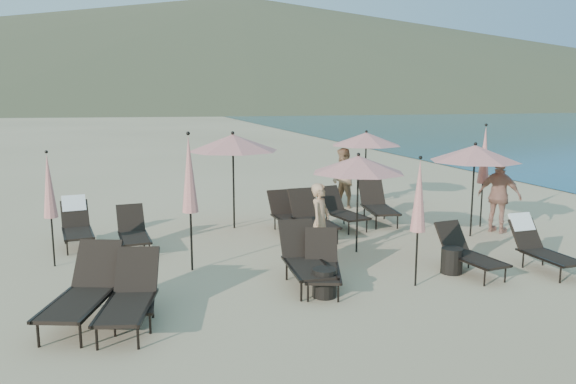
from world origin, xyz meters
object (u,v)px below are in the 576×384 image
object	(u,v)px
lounger_2	(305,258)
umbrella_closed_1	(484,155)
lounger_1	(130,295)
umbrella_closed_0	(419,196)
beachgoer_b	(344,178)
umbrella_open_3	(366,139)
lounger_9	(312,216)
lounger_4	(468,252)
lounger_11	(377,204)
umbrella_closed_3	(189,175)
lounger_3	(322,263)
lounger_5	(540,245)
lounger_0	(135,290)
beachgoer_a	(320,222)
lounger_8	(288,214)
umbrella_closed_2	(49,186)
lounger_6	(76,223)
umbrella_open_2	(233,143)
lounger_12	(84,290)
lounger_10	(341,210)
beachgoer_c	(499,196)
umbrella_open_1	(475,153)
lounger_7	(133,231)
side_table_1	(452,261)
umbrella_open_0	(358,164)

from	to	relation	value
lounger_2	umbrella_closed_1	distance (m)	6.46
lounger_1	umbrella_closed_0	world-z (taller)	umbrella_closed_0
beachgoer_b	umbrella_open_3	bearing A→B (deg)	67.48
lounger_9	lounger_4	bearing A→B (deg)	-62.95
lounger_11	umbrella_closed_3	distance (m)	6.03
lounger_3	lounger_2	bearing A→B (deg)	153.12
lounger_5	lounger_11	distance (m)	4.73
lounger_0	beachgoer_a	distance (m)	4.21
lounger_8	umbrella_closed_2	size ratio (longest dim) A/B	0.72
beachgoer_b	lounger_6	bearing A→B (deg)	-105.94
lounger_9	lounger_11	distance (m)	2.36
lounger_8	umbrella_open_3	world-z (taller)	umbrella_open_3
umbrella_open_2	lounger_6	bearing A→B (deg)	-171.89
umbrella_open_3	umbrella_closed_1	bearing A→B (deg)	-63.58
lounger_6	umbrella_closed_0	distance (m)	7.57
lounger_12	beachgoer_a	size ratio (longest dim) A/B	1.25
umbrella_open_2	beachgoer_a	xyz separation A→B (m)	(1.15, -3.14, -1.36)
lounger_4	umbrella_open_3	xyz separation A→B (m)	(0.84, 6.51, 1.60)
lounger_11	umbrella_closed_1	size ratio (longest dim) A/B	0.71
lounger_5	lounger_10	size ratio (longest dim) A/B	0.91
umbrella_open_3	umbrella_closed_1	world-z (taller)	umbrella_closed_1
beachgoer_b	beachgoer_c	size ratio (longest dim) A/B	0.97
lounger_5	umbrella_open_1	world-z (taller)	umbrella_open_1
lounger_6	lounger_5	bearing A→B (deg)	-34.33
umbrella_closed_1	umbrella_closed_0	bearing A→B (deg)	-137.40
lounger_8	lounger_1	bearing A→B (deg)	-133.26
lounger_3	lounger_8	distance (m)	4.10
lounger_7	umbrella_open_2	distance (m)	3.31
lounger_8	side_table_1	distance (m)	4.52
lounger_10	umbrella_closed_3	xyz separation A→B (m)	(-4.05, -2.47, 1.40)
lounger_9	lounger_12	size ratio (longest dim) A/B	0.94
lounger_3	beachgoer_c	distance (m)	5.99
lounger_10	umbrella_closed_0	size ratio (longest dim) A/B	0.76
umbrella_closed_3	beachgoer_a	xyz separation A→B (m)	(2.59, -0.02, -1.06)
lounger_6	umbrella_closed_3	size ratio (longest dim) A/B	0.64
umbrella_open_0	umbrella_closed_1	xyz separation A→B (m)	(3.95, 1.24, -0.07)
lounger_6	lounger_10	xyz separation A→B (m)	(6.28, -0.14, -0.04)
umbrella_open_0	umbrella_open_1	bearing A→B (deg)	8.50
umbrella_closed_1	beachgoer_b	size ratio (longest dim) A/B	1.48
beachgoer_c	beachgoer_a	bearing A→B (deg)	70.45
lounger_1	beachgoer_a	world-z (taller)	beachgoer_a
lounger_12	side_table_1	bearing A→B (deg)	22.98
umbrella_open_2	beachgoer_c	bearing A→B (deg)	-20.55
lounger_10	umbrella_closed_3	size ratio (longest dim) A/B	0.66
lounger_0	umbrella_closed_2	bearing A→B (deg)	120.84
umbrella_open_1	beachgoer_a	distance (m)	4.29
lounger_0	lounger_6	bearing A→B (deg)	108.97
lounger_4	side_table_1	distance (m)	0.34
lounger_2	lounger_7	size ratio (longest dim) A/B	1.13
lounger_1	umbrella_closed_2	xyz separation A→B (m)	(-1.37, 3.37, 1.13)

